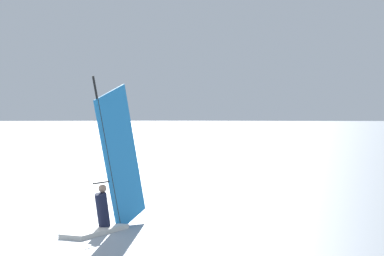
# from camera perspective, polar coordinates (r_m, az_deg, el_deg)

# --- Properties ---
(ground_plane) EXTENTS (4000.00, 4000.00, 0.00)m
(ground_plane) POSITION_cam_1_polar(r_m,az_deg,el_deg) (20.19, -12.71, -7.92)
(ground_plane) COLOR #9EA8B2
(windsurfer) EXTENTS (0.79, 3.81, 4.29)m
(windsurfer) POSITION_cam_1_polar(r_m,az_deg,el_deg) (19.94, -6.49, -4.71)
(windsurfer) COLOR white
(windsurfer) RESTS_ON ground_plane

